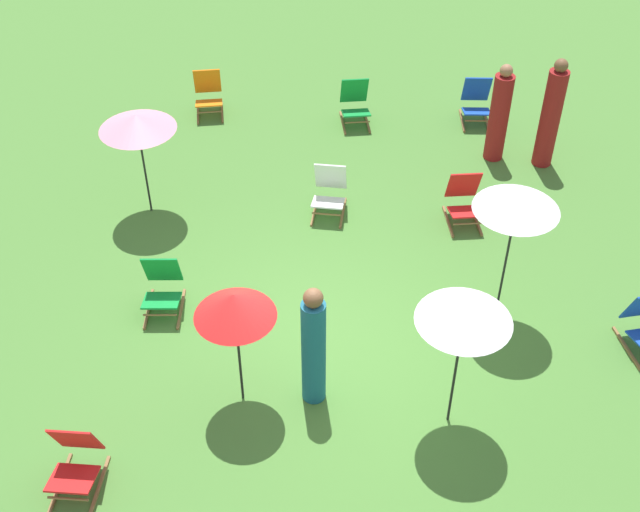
# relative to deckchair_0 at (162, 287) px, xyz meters

# --- Properties ---
(ground_plane) EXTENTS (40.00, 40.00, 0.00)m
(ground_plane) POSITION_rel_deckchair_0_xyz_m (2.04, -0.52, -0.37)
(ground_plane) COLOR #477A33
(deckchair_0) EXTENTS (0.55, 0.80, 0.83)m
(deckchair_0) POSITION_rel_deckchair_0_xyz_m (0.00, 0.00, 0.00)
(deckchair_0) COLOR olive
(deckchair_0) RESTS_ON ground
(deckchair_1) EXTENTS (0.63, 0.84, 0.83)m
(deckchair_1) POSITION_rel_deckchair_0_xyz_m (-0.41, 5.14, 0.00)
(deckchair_1) COLOR olive
(deckchair_1) RESTS_ON ground
(deckchair_3) EXTENTS (0.50, 0.78, 0.83)m
(deckchair_3) POSITION_rel_deckchair_0_xyz_m (2.03, 2.36, 0.00)
(deckchair_3) COLOR olive
(deckchair_3) RESTS_ON ground
(deckchair_4) EXTENTS (0.53, 0.79, 0.83)m
(deckchair_4) POSITION_rel_deckchair_0_xyz_m (4.40, 5.30, 0.00)
(deckchair_4) COLOR olive
(deckchair_4) RESTS_ON ground
(deckchair_5) EXTENTS (0.61, 0.84, 0.83)m
(deckchair_5) POSITION_rel_deckchair_0_xyz_m (2.26, 5.05, 0.00)
(deckchair_5) COLOR olive
(deckchair_5) RESTS_ON ground
(deckchair_6) EXTENTS (0.60, 0.83, 0.83)m
(deckchair_6) POSITION_rel_deckchair_0_xyz_m (4.07, 2.32, 0.00)
(deckchair_6) COLOR olive
(deckchair_6) RESTS_ON ground
(deckchair_8) EXTENTS (0.49, 0.77, 0.83)m
(deckchair_8) POSITION_rel_deckchair_0_xyz_m (-0.27, -2.79, 0.00)
(deckchair_8) COLOR olive
(deckchair_8) RESTS_ON ground
(umbrella_0) EXTENTS (1.12, 1.12, 1.70)m
(umbrella_0) POSITION_rel_deckchair_0_xyz_m (-0.73, 2.12, 1.21)
(umbrella_0) COLOR black
(umbrella_0) RESTS_ON ground
(umbrella_1) EXTENTS (0.93, 0.93, 1.70)m
(umbrella_1) POSITION_rel_deckchair_0_xyz_m (1.31, -1.45, 1.17)
(umbrella_1) COLOR black
(umbrella_1) RESTS_ON ground
(umbrella_2) EXTENTS (1.04, 1.04, 1.85)m
(umbrella_2) POSITION_rel_deckchair_0_xyz_m (3.77, -1.55, 1.37)
(umbrella_2) COLOR black
(umbrella_2) RESTS_ON ground
(umbrella_3) EXTENTS (1.06, 1.06, 2.02)m
(umbrella_3) POSITION_rel_deckchair_0_xyz_m (4.45, 0.30, 1.51)
(umbrella_3) COLOR black
(umbrella_3) RESTS_ON ground
(person_0) EXTENTS (0.40, 0.40, 1.73)m
(person_0) POSITION_rel_deckchair_0_xyz_m (2.16, -1.34, 0.46)
(person_0) COLOR #195972
(person_0) RESTS_ON ground
(person_1) EXTENTS (0.46, 0.46, 1.90)m
(person_1) POSITION_rel_deckchair_0_xyz_m (5.46, 4.02, 0.53)
(person_1) COLOR maroon
(person_1) RESTS_ON ground
(person_2) EXTENTS (0.46, 0.46, 1.71)m
(person_2) POSITION_rel_deckchair_0_xyz_m (4.66, 4.13, 0.44)
(person_2) COLOR maroon
(person_2) RESTS_ON ground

